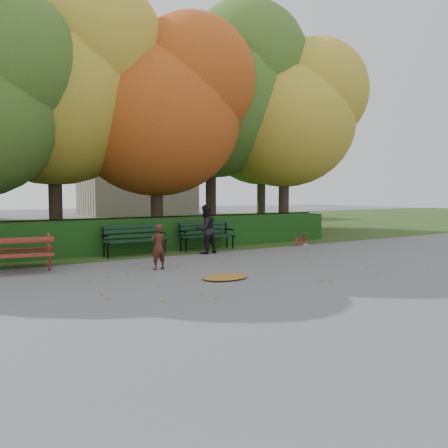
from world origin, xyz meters
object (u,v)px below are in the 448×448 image
tree_e (294,115)px  picnic_table (14,246)px  tree_c (167,107)px  tree_b (65,83)px  tree_d (222,92)px  bench_right (206,233)px  adult (206,229)px  tree_g (270,124)px  bench_left (134,237)px  child (158,247)px  bicycle (301,239)px

tree_e → picnic_table: 12.36m
tree_c → tree_e: tree_e is taller
tree_b → tree_e: tree_b is taller
tree_d → tree_e: 3.15m
bench_right → adult: size_ratio=1.23×
tree_g → adult: 11.30m
bench_left → bench_right: size_ratio=1.00×
adult → bench_right: bearing=-130.8°
tree_b → tree_c: size_ratio=1.10×
tree_g → bench_left: (-9.63, -6.06, -4.85)m
tree_b → tree_d: size_ratio=0.92×
tree_g → child: tree_g is taller
bench_right → picnic_table: bench_right is taller
tree_e → bench_right: size_ratio=4.53×
picnic_table → bicycle: (9.03, 0.28, -0.35)m
tree_d → tree_e: (2.64, -1.46, -0.90)m
bicycle → tree_g: bearing=-53.3°
tree_g → tree_d: bearing=-150.4°
tree_c → tree_g: bearing=26.9°
adult → bench_left: bearing=-33.5°
picnic_table → child: (2.91, -1.59, -0.04)m
tree_d → bench_right: bearing=-128.2°
tree_g → bench_right: bearing=-140.0°
tree_b → tree_g: size_ratio=1.03×
bench_right → tree_d: bearing=51.8°
bench_left → tree_b: bearing=110.6°
tree_e → tree_g: size_ratio=0.95×
tree_c → tree_e: (5.69, -0.19, 0.26)m
tree_b → tree_e: bearing=-6.2°
bicycle → tree_c: bearing=26.8°
bicycle → picnic_table: bearing=68.1°
picnic_table → bicycle: 9.04m
tree_b → bicycle: 9.42m
bench_left → child: size_ratio=1.67×
bench_right → adult: (-0.46, -0.80, 0.21)m
bench_left → picnic_table: (-3.26, -1.01, 0.06)m
tree_c → tree_g: size_ratio=0.94×
tree_c → tree_d: 3.50m
tree_g → bench_left: 12.37m
bench_right → child: child is taller
picnic_table → child: size_ratio=1.82×
bench_right → bicycle: (3.36, -0.73, -0.30)m
tree_e → child: tree_e is taller
tree_g → bench_right: 10.61m
tree_b → bench_left: tree_b is taller
bench_right → adult: adult is taller
tree_g → bicycle: 9.36m
bench_right → picnic_table: 5.75m
child → adult: (2.30, 1.80, 0.19)m
tree_c → adult: (-0.19, -3.06, -4.09)m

